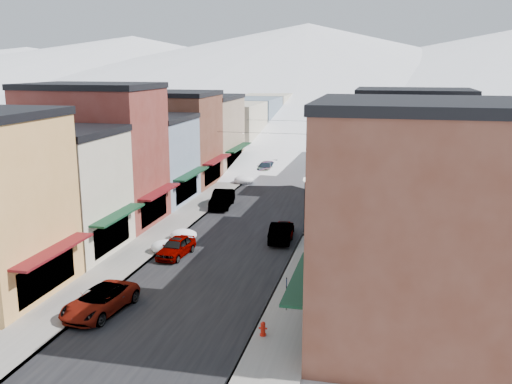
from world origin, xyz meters
The scene contains 39 objects.
ground centered at (0.00, 0.00, 0.00)m, with size 600.00×600.00×0.00m, color gray.
road centered at (0.00, 60.00, 0.01)m, with size 10.00×160.00×0.01m, color black.
sidewalk_left centered at (-6.60, 60.00, 0.07)m, with size 3.20×160.00×0.15m, color gray.
sidewalk_right centered at (6.60, 60.00, 0.07)m, with size 3.20×160.00×0.15m, color gray.
curb_left centered at (-5.05, 60.00, 0.07)m, with size 0.10×160.00×0.15m, color slate.
curb_right centered at (5.05, 60.00, 0.07)m, with size 0.10×160.00×0.15m, color slate.
bldg_l_cream centered at (-13.19, 12.50, 4.76)m, with size 11.30×8.20×9.50m.
bldg_l_brick_near centered at (-13.69, 20.50, 6.26)m, with size 12.30×8.20×12.50m.
bldg_l_grayblue centered at (-13.19, 29.00, 4.51)m, with size 11.30×9.20×9.00m.
bldg_l_brick_far centered at (-14.19, 38.00, 5.51)m, with size 13.30×9.20×11.00m.
bldg_l_tan centered at (-13.19, 48.00, 5.01)m, with size 11.30×11.20×10.00m.
bldg_r_brick_near centered at (13.69, 3.00, 6.26)m, with size 12.30×9.20×12.50m.
bldg_r_green centered at (13.19, 12.00, 4.76)m, with size 11.30×9.20×9.50m.
bldg_r_blue centered at (13.19, 21.00, 5.26)m, with size 11.30×9.20×10.50m.
bldg_r_cream centered at (13.69, 30.00, 4.51)m, with size 12.30×9.20×9.00m.
bldg_r_brick_far centered at (14.19, 39.00, 5.76)m, with size 13.30×9.20×11.50m.
bldg_r_tan centered at (13.19, 49.00, 4.76)m, with size 11.30×11.20×9.50m.
distant_blocks centered at (0.00, 83.00, 4.00)m, with size 34.00×55.00×8.00m.
mountain_ridge centered at (-19.47, 277.18, 14.36)m, with size 670.00×340.00×34.00m.
overhead_cables centered at (0.00, 47.50, 6.20)m, with size 16.40×15.04×0.04m.
car_white_suv centered at (-4.26, 3.00, 0.74)m, with size 2.47×5.35×1.49m, color silver.
car_silver_sedan centered at (-3.50, 13.37, 0.73)m, with size 1.72×4.28×1.46m, color #A6AAAF.
car_dark_hatch centered at (-4.30, 28.45, 0.86)m, with size 1.82×5.22×1.72m, color black.
car_silver_wagon centered at (-3.71, 46.98, 0.77)m, with size 2.16×5.31×1.54m, color #ACAEB4.
car_green_sedan centered at (3.50, 18.88, 0.79)m, with size 1.67×4.79×1.58m, color black.
car_gray_suv centered at (3.50, 20.23, 0.68)m, with size 1.61×4.00×1.36m, color gray.
car_black_sedan centered at (4.30, 45.18, 0.78)m, with size 2.20×5.41×1.57m, color black.
car_lane_silver centered at (-2.20, 49.91, 0.73)m, with size 1.72×4.27×1.46m, color gray.
car_lane_white centered at (1.29, 62.44, 0.67)m, with size 2.23×4.83×1.34m, color silver.
fire_hydrant centered at (5.62, 2.05, 0.51)m, with size 0.46×0.35×0.78m.
parking_sign centered at (6.28, 5.43, 1.32)m, with size 0.07×0.27×2.01m.
trash_can centered at (6.04, 21.72, 0.58)m, with size 0.50×0.50×0.85m.
streetlamp_near centered at (5.20, 20.37, 3.26)m, with size 0.41×0.41×4.94m.
streetlamp_far centered at (5.20, 54.53, 2.90)m, with size 0.36×0.36×4.35m.
planter_near centered at (6.33, 8.70, 0.48)m, with size 0.60×0.52×0.67m, color #3A6F32.
planter_far centered at (7.54, 5.53, 0.43)m, with size 0.31×0.31×0.56m, color #2C5024.
snow_pile_near centered at (-4.39, 13.88, 0.50)m, with size 2.45×2.71×1.04m.
snow_pile_mid centered at (-4.28, 17.30, 0.45)m, with size 2.21×2.56×0.93m.
snow_pile_far centered at (-4.88, 39.93, 0.49)m, with size 2.41×2.68×1.02m.
Camera 1 is at (11.44, -24.97, 14.17)m, focal length 40.00 mm.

